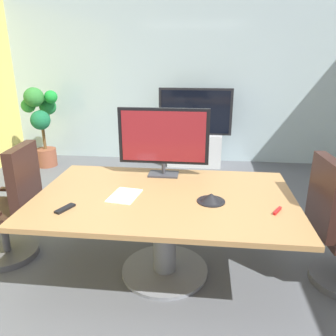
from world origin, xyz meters
TOP-DOWN VIEW (x-y plane):
  - ground_plane at (0.00, 0.00)m, footprint 7.52×7.52m
  - wall_back_glass_partition at (0.00, 3.26)m, footprint 6.21×0.10m
  - conference_table at (0.05, -0.09)m, footprint 2.10×1.31m
  - office_chair_left at (-1.38, -0.01)m, footprint 0.61×0.59m
  - tv_monitor at (-0.02, 0.39)m, footprint 0.84×0.18m
  - wall_display_unit at (0.20, 2.90)m, footprint 1.20×0.36m
  - potted_plant at (-2.32, 2.58)m, footprint 0.60×0.71m
  - conference_phone at (0.42, -0.17)m, footprint 0.22×0.22m
  - remote_control at (-0.66, -0.43)m, footprint 0.11×0.18m
  - whiteboard_marker at (0.90, -0.30)m, footprint 0.08×0.12m
  - paper_notepad at (-0.28, -0.14)m, footprint 0.25×0.33m

SIDE VIEW (x-z plane):
  - ground_plane at x=0.00m, z-range 0.00..0.00m
  - wall_display_unit at x=0.20m, z-range -0.21..1.10m
  - office_chair_left at x=-1.38m, z-range -0.09..1.00m
  - conference_table at x=0.05m, z-range 0.20..0.94m
  - paper_notepad at x=-0.28m, z-range 0.74..0.75m
  - remote_control at x=-0.66m, z-range 0.74..0.76m
  - whiteboard_marker at x=0.90m, z-range 0.74..0.76m
  - conference_phone at x=0.42m, z-range 0.73..0.80m
  - potted_plant at x=-2.32m, z-range 0.13..1.46m
  - tv_monitor at x=-0.02m, z-range 0.78..1.41m
  - wall_back_glass_partition at x=0.00m, z-range 0.00..2.71m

